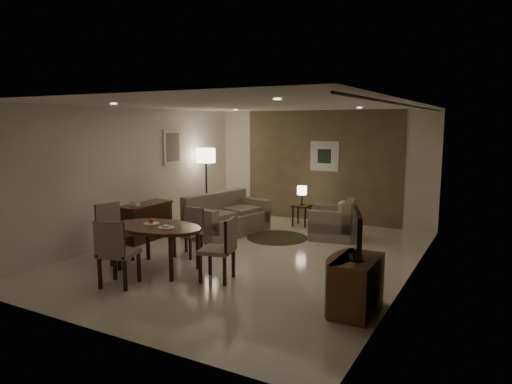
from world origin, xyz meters
The scene contains 31 objects.
room_shell centered at (0.00, 0.40, 1.35)m, with size 5.50×7.00×2.70m.
taupe_accent centered at (0.00, 3.48, 1.35)m, with size 3.96×0.03×2.70m, color #756648.
curtain_wall centered at (2.68, 0.00, 1.32)m, with size 0.08×6.70×2.58m, color beige, non-canonical shape.
curtain_rod centered at (2.68, 0.00, 2.64)m, with size 0.03×0.03×6.80m, color black.
art_back_frame centered at (0.10, 3.46, 1.60)m, with size 0.72×0.03×0.72m, color silver.
art_back_canvas centered at (0.10, 3.44, 1.60)m, with size 0.34×0.01×0.34m, color #1B321D.
art_left_frame centered at (-2.72, 1.20, 1.85)m, with size 0.03×0.60×0.80m, color silver.
art_left_canvas centered at (-2.71, 1.20, 1.85)m, with size 0.01×0.46×0.64m, color gray.
downlight_nl centered at (-1.40, -1.80, 2.69)m, with size 0.10×0.10×0.01m, color white.
downlight_nr centered at (1.40, -1.80, 2.69)m, with size 0.10×0.10×0.01m, color white.
downlight_fl centered at (-1.40, 1.80, 2.69)m, with size 0.10×0.10×0.01m, color white.
downlight_fr centered at (1.40, 1.80, 2.69)m, with size 0.10×0.10×0.01m, color white.
console_desk centered at (-2.49, 0.00, 0.38)m, with size 0.48×1.20×0.75m, color #4D2718, non-canonical shape.
telephone centered at (-2.49, -0.30, 0.80)m, with size 0.20×0.14×0.09m, color white, non-canonical shape.
tv_cabinet centered at (2.40, -1.50, 0.35)m, with size 0.48×0.90×0.70m, color brown, non-canonical shape.
flat_tv centered at (2.38, -1.50, 1.02)m, with size 0.06×0.88×0.60m, color black, non-canonical shape.
dining_table centered at (-0.94, -1.41, 0.37)m, with size 1.57×0.98×0.74m, color #4D2718, non-canonical shape.
chair_near centered at (-0.96, -2.26, 0.51)m, with size 0.49×0.49×1.02m, color gray, non-canonical shape.
chair_far centered at (-0.99, -0.55, 0.43)m, with size 0.42×0.42×0.87m, color gray, non-canonical shape.
chair_left centered at (-1.92, -1.40, 0.50)m, with size 0.48×0.48×1.00m, color gray, non-canonical shape.
chair_right centered at (0.18, -1.37, 0.49)m, with size 0.47×0.47×0.98m, color gray, non-canonical shape.
plate_a centered at (-1.12, -1.36, 0.75)m, with size 0.26×0.26×0.02m, color white.
plate_b centered at (-0.72, -1.46, 0.75)m, with size 0.26×0.26×0.02m, color white.
fruit_apple centered at (-1.12, -1.36, 0.80)m, with size 0.09×0.09×0.09m, color #C53F16.
napkin centered at (-0.72, -1.46, 0.77)m, with size 0.12×0.08×0.03m, color white.
round_rug centered at (-0.16, 1.42, 0.01)m, with size 1.28×1.28×0.01m, color #3D3822.
sofa centered at (-1.26, 1.20, 0.44)m, with size 0.93×1.86×0.87m, color gray, non-canonical shape.
armchair centered at (0.86, 1.97, 0.40)m, with size 0.91×0.86×0.81m, color gray, non-canonical shape.
side_table centered at (-0.16, 2.72, 0.25)m, with size 0.39×0.39×0.49m, color black, non-canonical shape.
table_lamp centered at (-0.16, 2.72, 0.74)m, with size 0.22×0.22×0.50m, color #FFEAC1, non-canonical shape.
floor_lamp centered at (-2.42, 2.08, 0.90)m, with size 0.45×0.45×1.79m, color #FFE5B7, non-canonical shape.
Camera 1 is at (3.95, -6.99, 2.39)m, focal length 32.00 mm.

